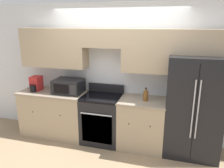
{
  "coord_description": "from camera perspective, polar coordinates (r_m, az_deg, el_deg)",
  "views": [
    {
      "loc": [
        1.03,
        -3.35,
        2.24
      ],
      "look_at": [
        0.0,
        0.31,
        1.17
      ],
      "focal_mm": 35.0,
      "sensor_mm": 36.0,
      "label": 1
    }
  ],
  "objects": [
    {
      "name": "ground_plane",
      "position": [
        4.16,
        -1.21,
        -16.83
      ],
      "size": [
        12.0,
        12.0,
        0.0
      ],
      "primitive_type": "plane",
      "color": "#937A5B"
    },
    {
      "name": "wall_back",
      "position": [
        4.13,
        1.16,
        5.35
      ],
      "size": [
        8.0,
        0.39,
        2.6
      ],
      "color": "silver",
      "rests_on": "ground_plane"
    },
    {
      "name": "lower_cabinets_left",
      "position": [
        4.65,
        -14.69,
        -7.31
      ],
      "size": [
        1.33,
        0.64,
        0.92
      ],
      "color": "tan",
      "rests_on": "ground_plane"
    },
    {
      "name": "lower_cabinets_right",
      "position": [
        4.1,
        7.78,
        -10.16
      ],
      "size": [
        0.83,
        0.64,
        0.92
      ],
      "color": "tan",
      "rests_on": "ground_plane"
    },
    {
      "name": "oven_range",
      "position": [
        4.25,
        -2.62,
        -8.96
      ],
      "size": [
        0.72,
        0.65,
        1.08
      ],
      "color": "black",
      "rests_on": "ground_plane"
    },
    {
      "name": "refrigerator",
      "position": [
        4.0,
        20.4,
        -5.38
      ],
      "size": [
        0.9,
        0.8,
        1.73
      ],
      "color": "black",
      "rests_on": "ground_plane"
    },
    {
      "name": "microwave",
      "position": [
        4.32,
        -11.29,
        -0.55
      ],
      "size": [
        0.55,
        0.42,
        0.27
      ],
      "color": "black",
      "rests_on": "lower_cabinets_left"
    },
    {
      "name": "bottle",
      "position": [
        3.87,
        8.79,
        -2.99
      ],
      "size": [
        0.09,
        0.09,
        0.23
      ],
      "color": "brown",
      "rests_on": "lower_cabinets_right"
    },
    {
      "name": "paper_towel_holder",
      "position": [
        4.64,
        -19.27,
        0.01
      ],
      "size": [
        0.18,
        0.29,
        0.29
      ],
      "color": "#B22323",
      "rests_on": "lower_cabinets_left"
    }
  ]
}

